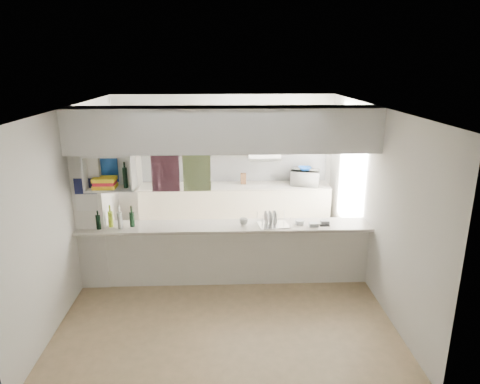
{
  "coord_description": "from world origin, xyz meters",
  "views": [
    {
      "loc": [
        -0.01,
        -5.76,
        3.16
      ],
      "look_at": [
        0.23,
        0.5,
        1.26
      ],
      "focal_mm": 32.0,
      "sensor_mm": 36.0,
      "label": 1
    }
  ],
  "objects_px": {
    "microwave": "(305,178)",
    "dish_rack": "(273,219)",
    "bowl": "(305,169)",
    "wine_bottles": "(115,220)"
  },
  "relations": [
    {
      "from": "microwave",
      "to": "dish_rack",
      "type": "height_order",
      "value": "microwave"
    },
    {
      "from": "microwave",
      "to": "bowl",
      "type": "distance_m",
      "value": 0.18
    },
    {
      "from": "bowl",
      "to": "dish_rack",
      "type": "relative_size",
      "value": 0.52
    },
    {
      "from": "bowl",
      "to": "wine_bottles",
      "type": "height_order",
      "value": "bowl"
    },
    {
      "from": "microwave",
      "to": "bowl",
      "type": "height_order",
      "value": "bowl"
    },
    {
      "from": "microwave",
      "to": "wine_bottles",
      "type": "height_order",
      "value": "wine_bottles"
    },
    {
      "from": "bowl",
      "to": "wine_bottles",
      "type": "xyz_separation_m",
      "value": [
        -3.07,
        -2.1,
        -0.2
      ]
    },
    {
      "from": "bowl",
      "to": "dish_rack",
      "type": "bearing_deg",
      "value": -111.75
    },
    {
      "from": "microwave",
      "to": "dish_rack",
      "type": "relative_size",
      "value": 1.12
    },
    {
      "from": "microwave",
      "to": "dish_rack",
      "type": "xyz_separation_m",
      "value": [
        -0.85,
        -2.09,
        -0.06
      ]
    }
  ]
}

